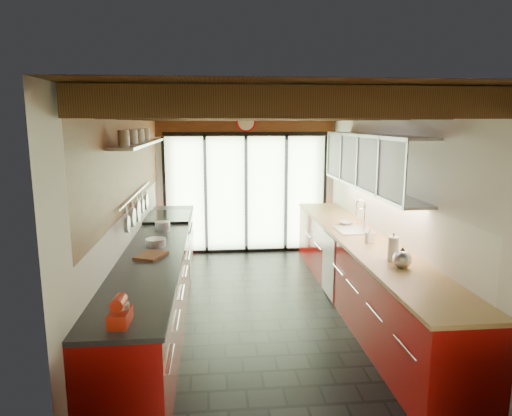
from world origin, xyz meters
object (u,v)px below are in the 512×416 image
bowl (346,223)px  kettle (402,258)px  soap_bottle (370,235)px  paper_towel (393,249)px  stand_mixer (120,312)px

bowl → kettle: bearing=-90.0°
kettle → soap_bottle: kettle is taller
kettle → soap_bottle: bearing=90.0°
paper_towel → bowl: 1.70m
kettle → paper_towel: size_ratio=0.86×
stand_mixer → bowl: stand_mixer is taller
kettle → paper_towel: 0.24m
kettle → paper_towel: bearing=90.0°
kettle → soap_bottle: 0.96m
soap_bottle → paper_towel: bearing=-90.0°
stand_mixer → paper_towel: 2.85m
stand_mixer → kettle: size_ratio=0.95×
stand_mixer → bowl: (2.54, 2.98, -0.06)m
paper_towel → bowl: paper_towel is taller
paper_towel → bowl: bearing=90.0°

